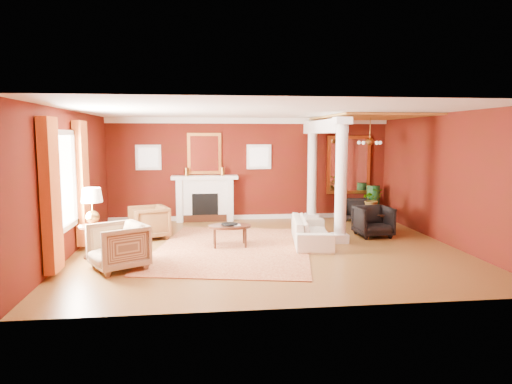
{
  "coord_description": "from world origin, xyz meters",
  "views": [
    {
      "loc": [
        -1.35,
        -9.49,
        2.37
      ],
      "look_at": [
        -0.18,
        0.49,
        1.15
      ],
      "focal_mm": 32.0,
      "sensor_mm": 36.0,
      "label": 1
    }
  ],
  "objects": [
    {
      "name": "column_front",
      "position": [
        1.7,
        0.3,
        1.43
      ],
      "size": [
        0.36,
        0.36,
        2.8
      ],
      "color": "white",
      "rests_on": "ground"
    },
    {
      "name": "room_shell",
      "position": [
        0.0,
        0.0,
        2.02
      ],
      "size": [
        8.04,
        7.04,
        2.92
      ],
      "color": "#540F0B",
      "rests_on": "ground"
    },
    {
      "name": "rug",
      "position": [
        -0.73,
        -0.02,
        0.01
      ],
      "size": [
        3.97,
        4.8,
        0.02
      ],
      "primitive_type": "cube",
      "rotation": [
        0.0,
        0.0,
        -0.2
      ],
      "color": "maroon",
      "rests_on": "ground"
    },
    {
      "name": "coffee_book",
      "position": [
        -0.72,
        0.13,
        0.58
      ],
      "size": [
        0.16,
        0.04,
        0.21
      ],
      "primitive_type": "imported",
      "rotation": [
        0.0,
        0.0,
        0.12
      ],
      "color": "black",
      "rests_on": "coffee_table"
    },
    {
      "name": "flank_window_left",
      "position": [
        -2.85,
        3.46,
        1.8
      ],
      "size": [
        0.7,
        0.07,
        0.7
      ],
      "color": "white",
      "rests_on": "room_shell"
    },
    {
      "name": "armchair_stripe",
      "position": [
        -2.88,
        -1.26,
        0.46
      ],
      "size": [
        1.17,
        1.19,
        0.91
      ],
      "primitive_type": "imported",
      "rotation": [
        0.0,
        0.0,
        -1.04
      ],
      "color": "tan",
      "rests_on": "ground"
    },
    {
      "name": "armchair_leopard",
      "position": [
        -2.62,
        1.22,
        0.42
      ],
      "size": [
        1.0,
        1.03,
        0.84
      ],
      "primitive_type": "imported",
      "rotation": [
        0.0,
        0.0,
        -1.22
      ],
      "color": "black",
      "rests_on": "ground"
    },
    {
      "name": "dining_chair_far",
      "position": [
        2.96,
        2.99,
        0.37
      ],
      "size": [
        0.81,
        0.78,
        0.73
      ],
      "primitive_type": "imported",
      "rotation": [
        0.0,
        0.0,
        2.97
      ],
      "color": "black",
      "rests_on": "ground"
    },
    {
      "name": "base_trim",
      "position": [
        0.0,
        3.46,
        0.06
      ],
      "size": [
        8.0,
        0.08,
        0.12
      ],
      "primitive_type": "cube",
      "color": "white",
      "rests_on": "ground"
    },
    {
      "name": "dining_table",
      "position": [
        2.98,
        1.66,
        0.39
      ],
      "size": [
        0.96,
        1.48,
        0.78
      ],
      "primitive_type": "imported",
      "rotation": [
        0.0,
        0.0,
        1.2
      ],
      "color": "black",
      "rests_on": "ground"
    },
    {
      "name": "amber_ceiling",
      "position": [
        2.85,
        1.75,
        2.87
      ],
      "size": [
        2.3,
        3.4,
        0.04
      ],
      "primitive_type": "cube",
      "color": "#C38739",
      "rests_on": "room_shell"
    },
    {
      "name": "green_urn",
      "position": [
        3.5,
        3.0,
        0.39
      ],
      "size": [
        0.42,
        0.42,
        1.0
      ],
      "color": "#14401A",
      "rests_on": "ground"
    },
    {
      "name": "coffee_table",
      "position": [
        -0.79,
        0.19,
        0.43
      ],
      "size": [
        0.93,
        0.93,
        0.47
      ],
      "rotation": [
        0.0,
        0.0,
        -0.42
      ],
      "color": "black",
      "rests_on": "ground"
    },
    {
      "name": "sofa",
      "position": [
        1.04,
        0.28,
        0.39
      ],
      "size": [
        0.86,
        2.05,
        0.78
      ],
      "primitive_type": "imported",
      "rotation": [
        0.0,
        0.0,
        1.43
      ],
      "color": "beige",
      "rests_on": "ground"
    },
    {
      "name": "dining_mirror",
      "position": [
        2.9,
        3.45,
        1.55
      ],
      "size": [
        1.3,
        0.07,
        1.7
      ],
      "color": "gold",
      "rests_on": "room_shell"
    },
    {
      "name": "overmantel_mirror",
      "position": [
        -1.3,
        3.45,
        1.9
      ],
      "size": [
        0.95,
        0.07,
        1.15
      ],
      "color": "gold",
      "rests_on": "fireplace"
    },
    {
      "name": "potted_plant",
      "position": [
        2.94,
        1.61,
        1.0
      ],
      "size": [
        0.52,
        0.58,
        0.45
      ],
      "primitive_type": "imported",
      "rotation": [
        0.0,
        0.0,
        -0.01
      ],
      "color": "#26591E",
      "rests_on": "dining_table"
    },
    {
      "name": "column_back",
      "position": [
        1.7,
        3.0,
        1.43
      ],
      "size": [
        0.36,
        0.36,
        2.8
      ],
      "color": "white",
      "rests_on": "ground"
    },
    {
      "name": "ground",
      "position": [
        0.0,
        0.0,
        0.0
      ],
      "size": [
        8.0,
        8.0,
        0.0
      ],
      "primitive_type": "plane",
      "color": "brown",
      "rests_on": "ground"
    },
    {
      "name": "header_beam",
      "position": [
        1.7,
        1.9,
        2.62
      ],
      "size": [
        0.3,
        3.2,
        0.32
      ],
      "primitive_type": "cube",
      "color": "white",
      "rests_on": "column_front"
    },
    {
      "name": "crown_trim",
      "position": [
        0.0,
        3.46,
        2.82
      ],
      "size": [
        8.0,
        0.08,
        0.16
      ],
      "primitive_type": "cube",
      "color": "white",
      "rests_on": "room_shell"
    },
    {
      "name": "dining_chair_near",
      "position": [
        2.67,
        0.81,
        0.4
      ],
      "size": [
        0.84,
        0.79,
        0.8
      ],
      "primitive_type": "imported",
      "rotation": [
        0.0,
        0.0,
        0.08
      ],
      "color": "black",
      "rests_on": "ground"
    },
    {
      "name": "left_window",
      "position": [
        -3.89,
        -0.6,
        1.42
      ],
      "size": [
        0.21,
        2.55,
        2.6
      ],
      "color": "white",
      "rests_on": "room_shell"
    },
    {
      "name": "fireplace",
      "position": [
        -1.3,
        3.32,
        0.65
      ],
      "size": [
        1.85,
        0.42,
        1.29
      ],
      "color": "white",
      "rests_on": "ground"
    },
    {
      "name": "flank_window_right",
      "position": [
        0.25,
        3.46,
        1.8
      ],
      "size": [
        0.7,
        0.07,
        0.7
      ],
      "color": "white",
      "rests_on": "room_shell"
    },
    {
      "name": "side_table",
      "position": [
        -3.5,
        -0.41,
        0.92
      ],
      "size": [
        0.55,
        0.55,
        1.39
      ],
      "rotation": [
        0.0,
        0.0,
        -0.21
      ],
      "color": "black",
      "rests_on": "ground"
    },
    {
      "name": "chandelier",
      "position": [
        2.9,
        1.8,
        2.25
      ],
      "size": [
        0.6,
        0.62,
        0.75
      ],
      "color": "#AE8136",
      "rests_on": "room_shell"
    }
  ]
}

